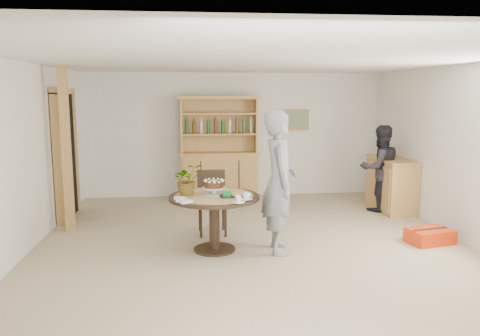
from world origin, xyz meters
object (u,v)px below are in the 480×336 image
at_px(hutch, 219,164).
at_px(red_suitcase, 430,236).
at_px(teen_boy, 279,182).
at_px(adult_person, 380,168).
at_px(sideboard, 391,184).
at_px(dining_chair, 212,198).
at_px(dining_table, 214,207).

xyz_separation_m(hutch, red_suitcase, (2.80, -3.15, -0.59)).
height_order(teen_boy, adult_person, teen_boy).
distance_m(sideboard, dining_chair, 3.46).
bearing_deg(teen_boy, red_suitcase, -84.06).
height_order(hutch, red_suitcase, hutch).
relative_size(sideboard, adult_person, 0.82).
xyz_separation_m(sideboard, dining_chair, (-3.28, -1.10, 0.06)).
xyz_separation_m(teen_boy, red_suitcase, (2.19, 0.12, -0.84)).
bearing_deg(sideboard, dining_chair, -161.51).
relative_size(hutch, teen_boy, 1.08).
height_order(dining_chair, adult_person, adult_person).
bearing_deg(dining_chair, hutch, 82.12).
relative_size(teen_boy, red_suitcase, 2.80).
height_order(sideboard, teen_boy, teen_boy).
relative_size(sideboard, teen_boy, 0.67).
bearing_deg(hutch, teen_boy, -79.37).
bearing_deg(hutch, red_suitcase, -48.39).
distance_m(hutch, dining_table, 3.18).
distance_m(dining_table, red_suitcase, 3.08).
height_order(hutch, adult_person, hutch).
bearing_deg(dining_table, red_suitcase, 0.29).
xyz_separation_m(hutch, dining_chair, (-0.24, -2.34, -0.15)).
height_order(dining_table, adult_person, adult_person).
height_order(hutch, dining_chair, hutch).
xyz_separation_m(sideboard, adult_person, (-0.24, -0.04, 0.30)).
distance_m(hutch, adult_person, 3.08).
relative_size(sideboard, dining_chair, 1.33).
relative_size(adult_person, red_suitcase, 2.28).
relative_size(dining_chair, adult_person, 0.61).
height_order(hutch, dining_table, hutch).
xyz_separation_m(dining_table, adult_person, (3.04, 1.88, 0.17)).
xyz_separation_m(hutch, dining_table, (-0.24, -3.17, -0.08)).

